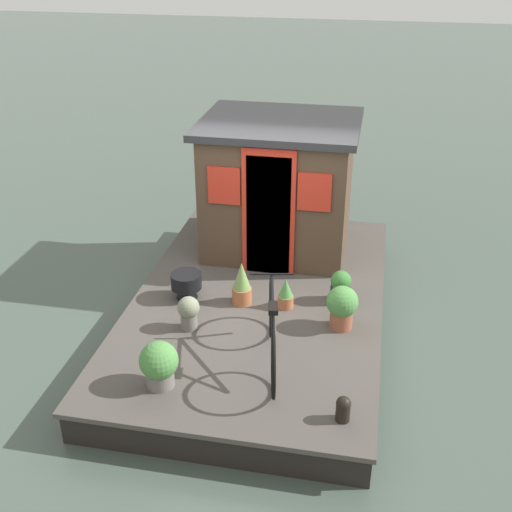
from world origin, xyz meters
The scene contains 12 objects.
ground_plane centered at (0.00, 0.00, 0.00)m, with size 60.00×60.00×0.00m, color #47564C.
houseboat_deck centered at (0.00, 0.00, 0.22)m, with size 5.25×3.21×0.44m.
houseboat_cabin centered at (1.51, 0.00, 1.41)m, with size 1.88×2.21×1.93m.
bicycle centered at (-1.33, -0.40, 0.83)m, with size 1.78×0.53×0.86m.
potted_plant_lavender centered at (0.09, -1.05, 0.65)m, with size 0.27×0.27×0.43m.
potted_plant_ivy centered at (-0.19, -0.38, 0.63)m, with size 0.20×0.20×0.40m.
potted_plant_basil centered at (-1.98, 0.68, 0.72)m, with size 0.41×0.41×0.53m.
potted_plant_mint centered at (-0.51, -1.11, 0.74)m, with size 0.38×0.38×0.55m.
potted_plant_succulent centered at (-0.19, 0.19, 0.71)m, with size 0.25×0.25×0.58m.
potted_plant_thyme centered at (-0.89, 0.68, 0.67)m, with size 0.27×0.27×0.43m.
charcoal_grill centered at (-0.22, 0.91, 0.68)m, with size 0.40×0.40×0.36m.
mooring_bollard centered at (-2.14, -1.25, 0.58)m, with size 0.15×0.15×0.28m.
Camera 1 is at (-7.07, -1.35, 4.82)m, focal length 44.97 mm.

